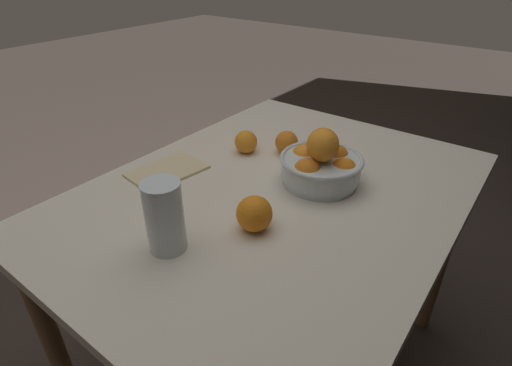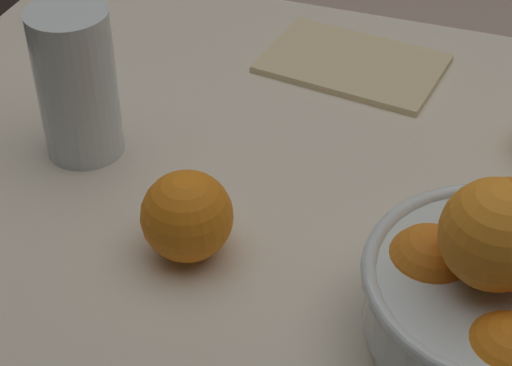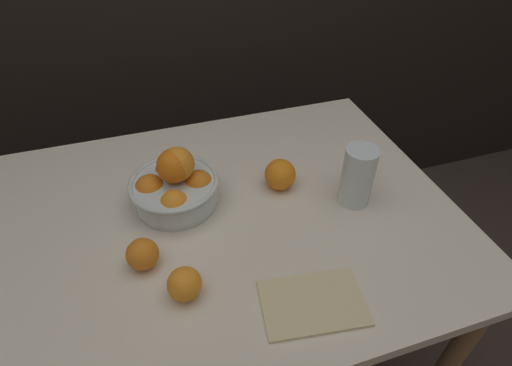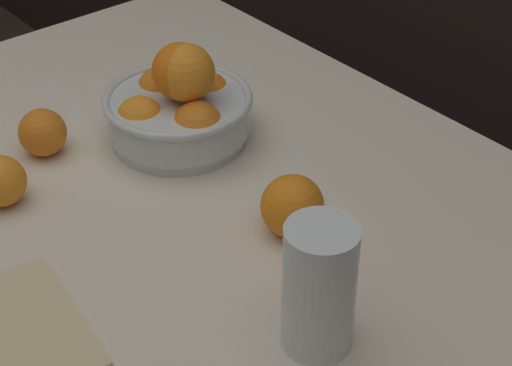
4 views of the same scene
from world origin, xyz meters
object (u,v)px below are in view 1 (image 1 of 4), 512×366
object	(u,v)px
orange_loose_front	(246,142)
fruit_bowl	(321,163)
orange_loose_aside	(287,142)
orange_loose_near_bowl	(254,214)
juice_glass	(165,220)

from	to	relation	value
orange_loose_front	fruit_bowl	bearing A→B (deg)	84.50
orange_loose_aside	fruit_bowl	bearing A→B (deg)	60.32
orange_loose_near_bowl	fruit_bowl	bearing A→B (deg)	176.29
fruit_bowl	orange_loose_near_bowl	bearing A→B (deg)	-3.71
fruit_bowl	orange_loose_front	distance (m)	0.27
orange_loose_front	orange_loose_aside	world-z (taller)	same
fruit_bowl	orange_loose_front	xyz separation A→B (m)	(-0.03, -0.27, -0.02)
juice_glass	orange_loose_front	size ratio (longest dim) A/B	2.25
fruit_bowl	juice_glass	world-z (taller)	fruit_bowl
juice_glass	orange_loose_near_bowl	xyz separation A→B (m)	(-0.16, 0.11, -0.03)
orange_loose_aside	orange_loose_near_bowl	bearing A→B (deg)	22.88
orange_loose_front	orange_loose_aside	xyz separation A→B (m)	(-0.07, 0.10, -0.00)
orange_loose_front	orange_loose_aside	bearing A→B (deg)	125.33
fruit_bowl	orange_loose_aside	size ratio (longest dim) A/B	3.15
juice_glass	orange_loose_aside	size ratio (longest dim) A/B	2.25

